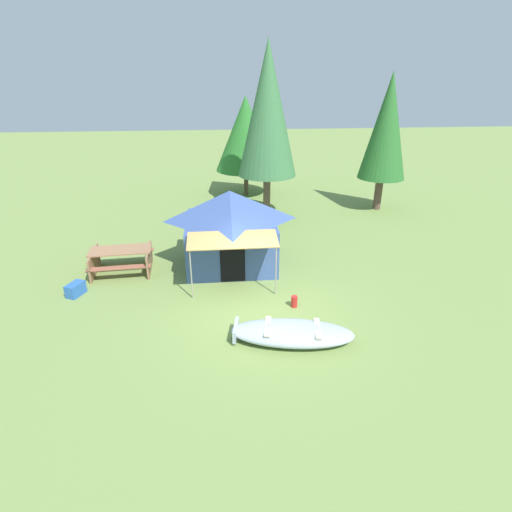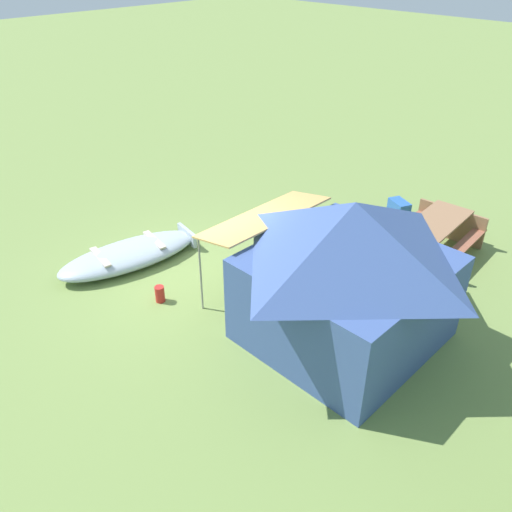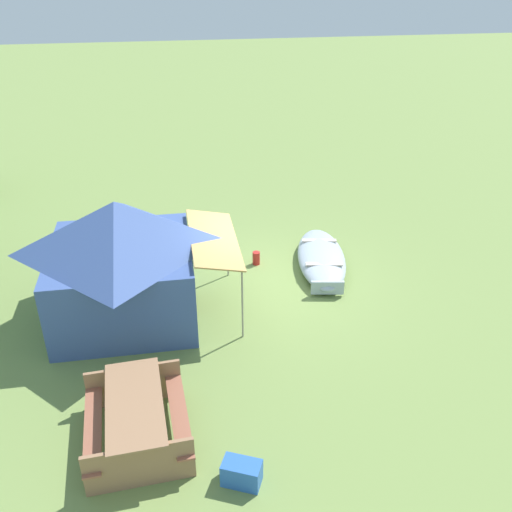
{
  "view_description": "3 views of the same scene",
  "coord_description": "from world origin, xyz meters",
  "px_view_note": "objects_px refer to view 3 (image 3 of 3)",
  "views": [
    {
      "loc": [
        -1.01,
        -9.4,
        5.9
      ],
      "look_at": [
        0.05,
        1.28,
        1.04
      ],
      "focal_mm": 28.12,
      "sensor_mm": 36.0,
      "label": 1
    },
    {
      "loc": [
        5.32,
        6.93,
        5.91
      ],
      "look_at": [
        -0.49,
        1.13,
        0.81
      ],
      "focal_mm": 36.51,
      "sensor_mm": 36.0,
      "label": 2
    },
    {
      "loc": [
        -10.67,
        2.04,
        6.72
      ],
      "look_at": [
        -0.49,
        0.32,
        1.05
      ],
      "focal_mm": 39.17,
      "sensor_mm": 36.0,
      "label": 3
    }
  ],
  "objects_px": {
    "fuel_can": "(256,258)",
    "canvas_cabin_tent": "(121,258)",
    "cooler_box": "(242,473)",
    "beached_rowboat": "(321,258)",
    "picnic_table": "(136,416)"
  },
  "relations": [
    {
      "from": "canvas_cabin_tent",
      "to": "beached_rowboat",
      "type": "bearing_deg",
      "value": -74.38
    },
    {
      "from": "cooler_box",
      "to": "beached_rowboat",
      "type": "bearing_deg",
      "value": -25.37
    },
    {
      "from": "picnic_table",
      "to": "cooler_box",
      "type": "xyz_separation_m",
      "value": [
        -1.05,
        -1.47,
        -0.31
      ]
    },
    {
      "from": "fuel_can",
      "to": "picnic_table",
      "type": "bearing_deg",
      "value": 152.24
    },
    {
      "from": "picnic_table",
      "to": "fuel_can",
      "type": "distance_m",
      "value": 5.88
    },
    {
      "from": "fuel_can",
      "to": "canvas_cabin_tent",
      "type": "bearing_deg",
      "value": 118.31
    },
    {
      "from": "beached_rowboat",
      "to": "picnic_table",
      "type": "distance_m",
      "value": 6.46
    },
    {
      "from": "cooler_box",
      "to": "fuel_can",
      "type": "height_order",
      "value": "cooler_box"
    },
    {
      "from": "cooler_box",
      "to": "fuel_can",
      "type": "distance_m",
      "value": 6.37
    },
    {
      "from": "canvas_cabin_tent",
      "to": "cooler_box",
      "type": "xyz_separation_m",
      "value": [
        -4.63,
        -1.74,
        -1.13
      ]
    },
    {
      "from": "picnic_table",
      "to": "cooler_box",
      "type": "distance_m",
      "value": 1.83
    },
    {
      "from": "beached_rowboat",
      "to": "picnic_table",
      "type": "height_order",
      "value": "picnic_table"
    },
    {
      "from": "beached_rowboat",
      "to": "fuel_can",
      "type": "distance_m",
      "value": 1.57
    },
    {
      "from": "canvas_cabin_tent",
      "to": "fuel_can",
      "type": "xyz_separation_m",
      "value": [
        1.62,
        -3.01,
        -1.16
      ]
    },
    {
      "from": "picnic_table",
      "to": "cooler_box",
      "type": "bearing_deg",
      "value": -125.69
    }
  ]
}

